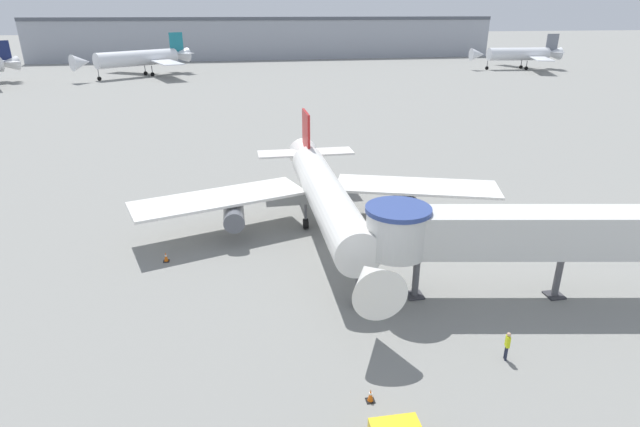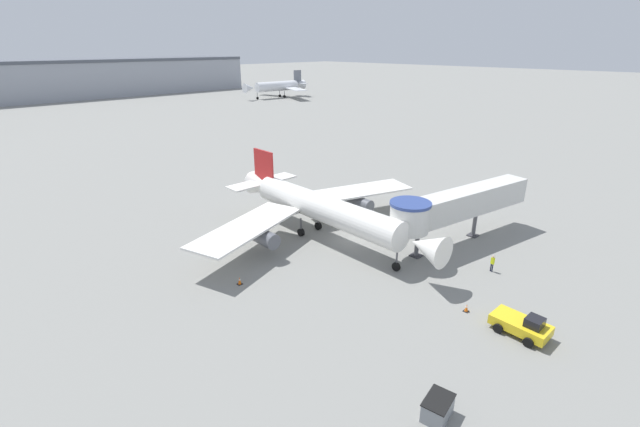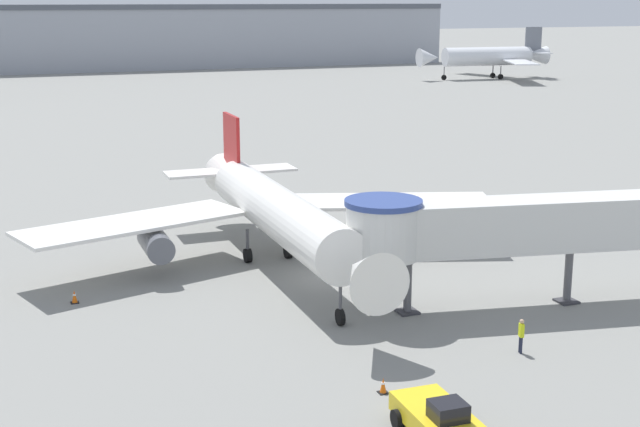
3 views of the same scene
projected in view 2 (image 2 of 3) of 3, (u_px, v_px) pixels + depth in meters
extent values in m
plane|color=gray|center=(346.00, 242.00, 48.19)|extent=(800.00, 800.00, 0.00)
cylinder|color=white|center=(325.00, 209.00, 47.39)|extent=(3.42, 20.80, 3.04)
cone|color=white|center=(427.00, 247.00, 38.43)|extent=(3.10, 3.40, 3.04)
cone|color=white|center=(264.00, 186.00, 55.12)|extent=(3.12, 4.61, 3.04)
cube|color=white|center=(247.00, 227.00, 44.04)|extent=(14.72, 8.46, 0.22)
cube|color=white|center=(358.00, 191.00, 54.91)|extent=(14.73, 8.90, 0.22)
cube|color=#B21E1E|center=(264.00, 166.00, 53.96)|extent=(0.31, 3.73, 3.95)
cube|color=white|center=(262.00, 182.00, 55.08)|extent=(9.56, 2.78, 0.18)
cylinder|color=#565960|center=(263.00, 237.00, 44.31)|extent=(1.74, 3.75, 1.67)
cylinder|color=#565960|center=(359.00, 203.00, 53.76)|extent=(1.74, 3.75, 1.67)
cylinder|color=#4C4C51|center=(397.00, 259.00, 41.49)|extent=(0.18, 0.18, 1.75)
cylinder|color=black|center=(396.00, 267.00, 41.81)|extent=(0.28, 0.90, 0.90)
cylinder|color=#4C4C51|center=(301.00, 225.00, 49.15)|extent=(0.22, 0.22, 1.75)
cylinder|color=black|center=(301.00, 232.00, 49.47)|extent=(0.42, 0.91, 0.90)
cylinder|color=#4C4C51|center=(318.00, 219.00, 50.90)|extent=(0.22, 0.22, 1.75)
cylinder|color=black|center=(318.00, 226.00, 51.22)|extent=(0.42, 0.91, 0.90)
cube|color=silver|center=(468.00, 201.00, 47.05)|extent=(17.92, 5.90, 2.80)
cylinder|color=silver|center=(409.00, 218.00, 42.49)|extent=(3.90, 3.90, 2.80)
cylinder|color=navy|center=(411.00, 204.00, 41.92)|extent=(4.10, 4.10, 0.30)
cylinder|color=#56565B|center=(417.00, 242.00, 44.33)|extent=(0.44, 0.44, 3.21)
cube|color=#333338|center=(416.00, 255.00, 44.90)|extent=(1.10, 1.10, 0.12)
cylinder|color=#56565B|center=(475.00, 223.00, 49.07)|extent=(0.44, 0.44, 3.21)
cube|color=#333338|center=(473.00, 235.00, 49.64)|extent=(1.10, 1.10, 0.12)
cube|color=yellow|center=(520.00, 325.00, 32.62)|extent=(2.27, 4.23, 0.77)
cube|color=black|center=(535.00, 322.00, 31.71)|extent=(1.32, 1.21, 0.69)
cylinder|color=black|center=(528.00, 342.00, 31.29)|extent=(0.37, 0.77, 0.76)
cylinder|color=black|center=(541.00, 330.00, 32.67)|extent=(0.37, 0.77, 0.76)
cylinder|color=black|center=(498.00, 328.00, 32.85)|extent=(0.37, 0.77, 0.76)
cylinder|color=black|center=(511.00, 317.00, 34.23)|extent=(0.37, 0.77, 0.76)
cube|color=gray|center=(437.00, 409.00, 25.27)|extent=(2.16, 1.67, 1.27)
cube|color=black|center=(439.00, 400.00, 25.02)|extent=(2.29, 1.77, 0.08)
cube|color=black|center=(240.00, 284.00, 39.61)|extent=(0.45, 0.45, 0.04)
cone|color=orange|center=(240.00, 281.00, 39.47)|extent=(0.31, 0.31, 0.70)
cylinder|color=white|center=(239.00, 280.00, 39.44)|extent=(0.17, 0.17, 0.08)
cube|color=black|center=(397.00, 213.00, 56.35)|extent=(0.49, 0.49, 0.04)
cone|color=orange|center=(397.00, 210.00, 56.21)|extent=(0.34, 0.34, 0.77)
cylinder|color=white|center=(397.00, 209.00, 56.17)|extent=(0.19, 0.19, 0.09)
cube|color=black|center=(466.00, 311.00, 35.57)|extent=(0.42, 0.42, 0.04)
cone|color=orange|center=(467.00, 308.00, 35.44)|extent=(0.29, 0.29, 0.66)
cylinder|color=white|center=(467.00, 307.00, 35.41)|extent=(0.16, 0.16, 0.08)
cylinder|color=#1E2338|center=(492.00, 268.00, 41.64)|extent=(0.12, 0.12, 0.83)
cylinder|color=#1E2338|center=(491.00, 267.00, 41.78)|extent=(0.12, 0.12, 0.83)
cube|color=#D1E019|center=(493.00, 261.00, 41.44)|extent=(0.27, 0.37, 0.66)
sphere|color=tan|center=(493.00, 257.00, 41.28)|extent=(0.23, 0.23, 0.23)
cylinder|color=silver|center=(277.00, 86.00, 177.16)|extent=(19.55, 5.35, 3.85)
cone|color=silver|center=(249.00, 88.00, 169.21)|extent=(4.52, 4.17, 3.85)
cone|color=silver|center=(298.00, 85.00, 183.73)|extent=(6.06, 4.29, 3.85)
cube|color=silver|center=(270.00, 86.00, 185.58)|extent=(7.92, 15.06, 0.22)
cube|color=silver|center=(296.00, 89.00, 172.59)|extent=(9.83, 15.06, 0.22)
cube|color=slate|center=(297.00, 76.00, 182.28)|extent=(3.82, 0.54, 5.01)
cube|color=silver|center=(299.00, 83.00, 183.65)|extent=(3.42, 9.94, 0.18)
cylinder|color=#4C4C51|center=(257.00, 95.00, 172.45)|extent=(0.18, 0.18, 2.21)
cylinder|color=black|center=(258.00, 98.00, 172.86)|extent=(1.12, 0.35, 1.10)
cylinder|color=#4C4C51|center=(280.00, 93.00, 180.95)|extent=(0.22, 0.22, 2.21)
cylinder|color=black|center=(280.00, 96.00, 181.35)|extent=(1.13, 0.48, 1.10)
cylinder|color=#4C4C51|center=(284.00, 94.00, 178.48)|extent=(0.22, 0.22, 2.21)
cylinder|color=black|center=(285.00, 96.00, 178.88)|extent=(1.13, 0.48, 1.10)
cube|color=#999EA8|center=(39.00, 82.00, 169.18)|extent=(173.72, 26.04, 13.98)
cube|color=#4C515B|center=(34.00, 62.00, 166.39)|extent=(173.72, 26.56, 1.20)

